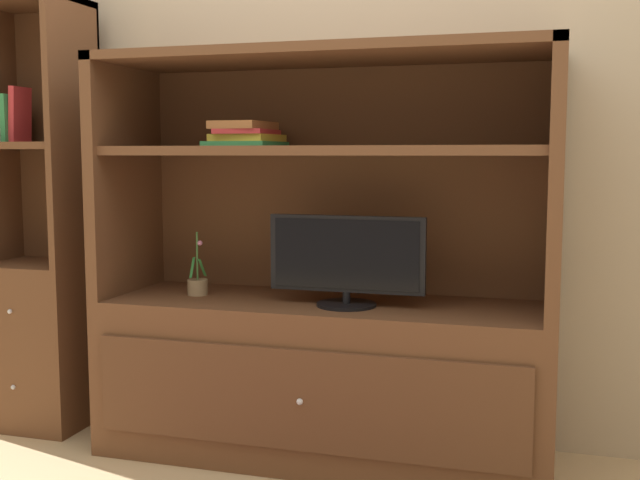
% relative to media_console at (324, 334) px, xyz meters
% --- Properties ---
extents(painted_rear_wall, '(6.00, 0.10, 2.80)m').
position_rel_media_console_xyz_m(painted_rear_wall, '(0.00, 0.34, 0.90)').
color(painted_rear_wall, tan).
rests_on(painted_rear_wall, ground_plane).
extents(media_console, '(1.79, 0.60, 1.60)m').
position_rel_media_console_xyz_m(media_console, '(0.00, 0.00, 0.00)').
color(media_console, brown).
rests_on(media_console, ground_plane).
extents(tv_monitor, '(0.61, 0.23, 0.35)m').
position_rel_media_console_xyz_m(tv_monitor, '(0.11, -0.08, 0.31)').
color(tv_monitor, black).
rests_on(tv_monitor, media_console).
extents(potted_plant, '(0.08, 0.09, 0.26)m').
position_rel_media_console_xyz_m(potted_plant, '(-0.54, -0.02, 0.17)').
color(potted_plant, '#8C7251').
rests_on(potted_plant, media_console).
extents(magazine_stack, '(0.26, 0.31, 0.10)m').
position_rel_media_console_xyz_m(magazine_stack, '(-0.32, -0.01, 0.79)').
color(magazine_stack, '#338C4C').
rests_on(magazine_stack, media_console).
extents(bookshelf_tall, '(0.46, 0.39, 1.88)m').
position_rel_media_console_xyz_m(bookshelf_tall, '(-1.33, 0.00, 0.12)').
color(bookshelf_tall, brown).
rests_on(bookshelf_tall, ground_plane).
extents(upright_book_row, '(0.13, 0.17, 0.24)m').
position_rel_media_console_xyz_m(upright_book_row, '(-1.43, -0.01, 0.87)').
color(upright_book_row, black).
rests_on(upright_book_row, bookshelf_tall).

